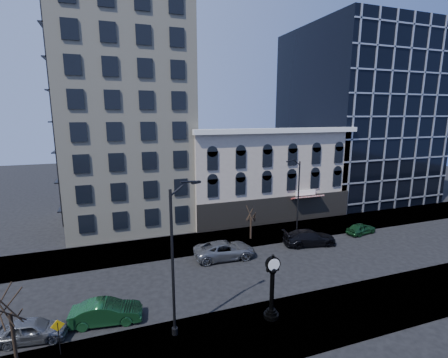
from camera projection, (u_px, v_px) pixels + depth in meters
name	position (u px, v px, depth m)	size (l,w,h in m)	color
ground	(218.00, 277.00, 28.83)	(160.00, 160.00, 0.00)	black
sidewalk_far	(195.00, 243.00, 36.21)	(160.00, 6.00, 0.12)	gray
sidewalk_near	(256.00, 332.00, 21.42)	(160.00, 6.00, 0.12)	gray
cream_tower	(123.00, 72.00, 40.49)	(15.90, 15.40, 42.50)	beige
victorian_row	(262.00, 173.00, 46.25)	(22.60, 11.19, 12.50)	#BAAB99
glass_office	(355.00, 115.00, 55.84)	(20.00, 20.15, 28.00)	black
street_clock	(272.00, 289.00, 22.48)	(1.08, 1.08, 4.76)	black
street_lamp_near	(182.00, 218.00, 20.12)	(2.53, 1.23, 10.27)	black
street_lamp_far	(295.00, 178.00, 36.38)	(2.35, 1.01, 9.39)	black
bare_tree_near	(8.00, 302.00, 17.63)	(3.15, 3.15, 5.41)	black
bare_tree_far	(251.00, 213.00, 36.79)	(2.40, 2.40, 4.12)	black
warning_sign	(58.00, 331.00, 19.07)	(0.74, 0.17, 2.29)	black
car_near_a	(32.00, 330.00, 20.63)	(1.72, 4.27, 1.45)	#595B60
car_near_b	(106.00, 312.00, 22.39)	(1.67, 4.77, 1.57)	#143F1E
car_far_a	(225.00, 250.00, 32.45)	(2.83, 6.14, 1.71)	#595B60
car_far_b	(309.00, 237.00, 35.76)	(2.37, 5.84, 1.70)	black
car_far_c	(361.00, 229.00, 39.05)	(1.59, 3.95, 1.34)	#143F1E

